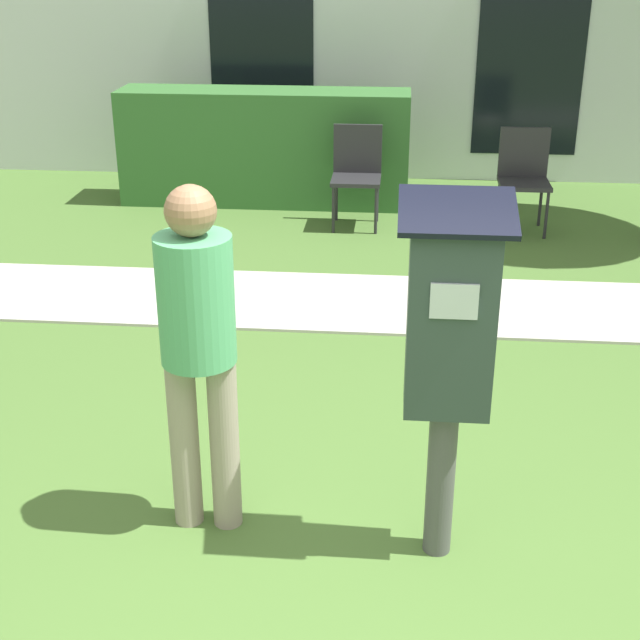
{
  "coord_description": "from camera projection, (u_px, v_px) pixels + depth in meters",
  "views": [
    {
      "loc": [
        0.09,
        -2.66,
        2.48
      ],
      "look_at": [
        -0.21,
        0.61,
        1.05
      ],
      "focal_mm": 50.0,
      "sensor_mm": 36.0,
      "label": 1
    }
  ],
  "objects": [
    {
      "name": "ground_plane",
      "position": [
        360.0,
        635.0,
        3.42
      ],
      "size": [
        40.0,
        40.0,
        0.0
      ],
      "primitive_type": "plane",
      "color": "#476B2D"
    },
    {
      "name": "sidewalk",
      "position": [
        382.0,
        303.0,
        6.46
      ],
      "size": [
        12.0,
        1.1,
        0.02
      ],
      "color": "#B7B2A8",
      "rests_on": "ground"
    },
    {
      "name": "outdoor_chair_middle",
      "position": [
        524.0,
        171.0,
        7.93
      ],
      "size": [
        0.44,
        0.44,
        0.9
      ],
      "rotation": [
        0.0,
        0.0,
        -0.09
      ],
      "color": "#262628",
      "rests_on": "ground"
    },
    {
      "name": "outdoor_chair_left",
      "position": [
        357.0,
        168.0,
        8.05
      ],
      "size": [
        0.44,
        0.44,
        0.9
      ],
      "rotation": [
        0.0,
        0.0,
        -0.25
      ],
      "color": "#262628",
      "rests_on": "ground"
    },
    {
      "name": "hedge_row",
      "position": [
        265.0,
        147.0,
        8.73
      ],
      "size": [
        2.81,
        0.6,
        1.1
      ],
      "color": "#33662D",
      "rests_on": "ground"
    },
    {
      "name": "person_standing",
      "position": [
        198.0,
        337.0,
        3.72
      ],
      "size": [
        0.32,
        0.32,
        1.58
      ],
      "rotation": [
        0.0,
        0.0,
        0.67
      ],
      "color": "gray",
      "rests_on": "ground"
    },
    {
      "name": "building_facade",
      "position": [
        396.0,
        25.0,
        9.28
      ],
      "size": [
        10.0,
        0.26,
        3.2
      ],
      "color": "silver",
      "rests_on": "ground"
    },
    {
      "name": "parking_meter",
      "position": [
        450.0,
        338.0,
        3.5
      ],
      "size": [
        0.44,
        0.31,
        1.59
      ],
      "color": "#4C4C4C",
      "rests_on": "ground"
    }
  ]
}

